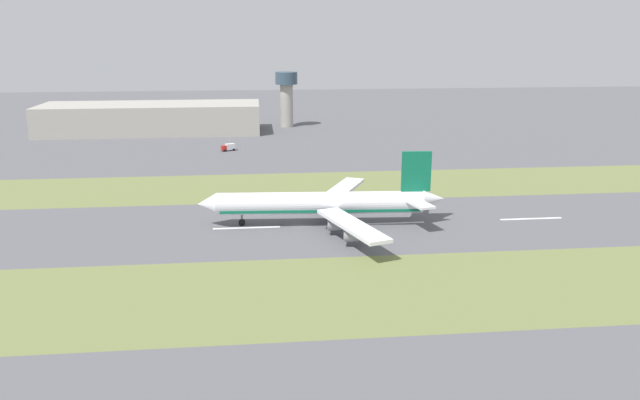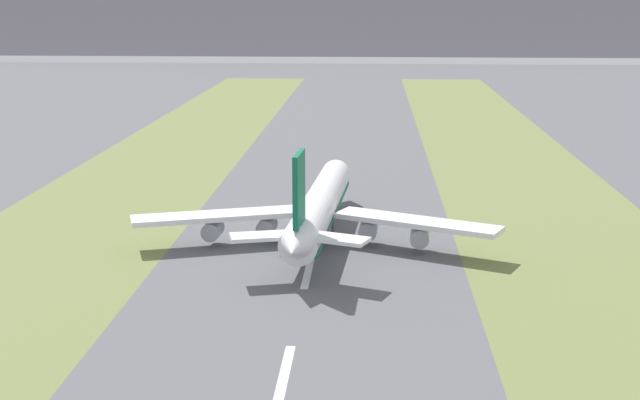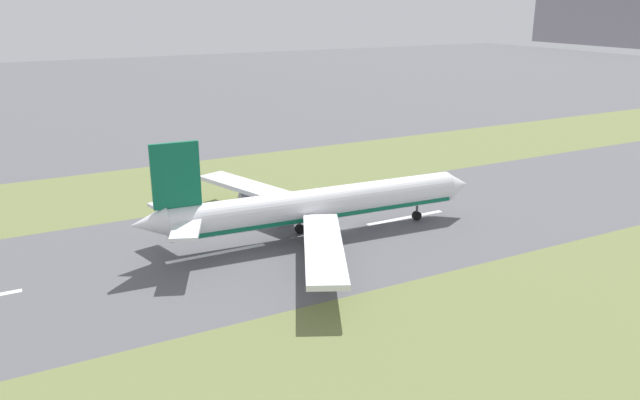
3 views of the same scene
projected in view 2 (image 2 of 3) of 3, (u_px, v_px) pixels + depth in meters
The scene contains 8 objects.
ground_plane at pixel (318, 230), 166.64m from camera, with size 800.00×800.00×0.00m, color #56565B.
grass_median_west at pixel (82, 226), 169.16m from camera, with size 40.00×600.00×0.01m, color olive.
grass_median_east at pixel (561, 233), 164.11m from camera, with size 40.00×600.00×0.01m, color olive.
centreline_dash_near at pixel (284, 376), 103.08m from camera, with size 1.20×18.00×0.01m, color silver.
centreline_dash_mid at pixel (308, 271), 141.97m from camera, with size 1.20×18.00×0.01m, color silver.
centreline_dash_far at pixel (322, 211), 180.86m from camera, with size 1.20×18.00×0.01m, color silver.
airplane_main_jet at pixel (319, 208), 158.16m from camera, with size 64.01×67.21×20.20m.
mountain_ridge at pixel (360, 2), 663.86m from camera, with size 800.00×120.00×73.34m, color gray.
Camera 2 is at (9.70, -160.72, 43.30)m, focal length 50.00 mm.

